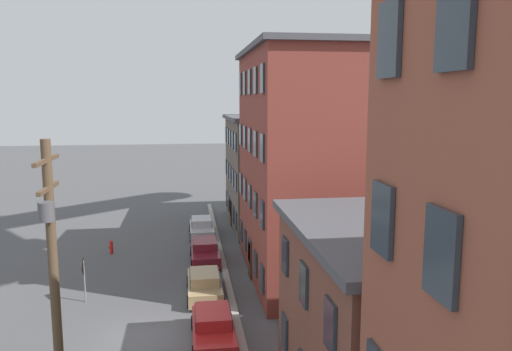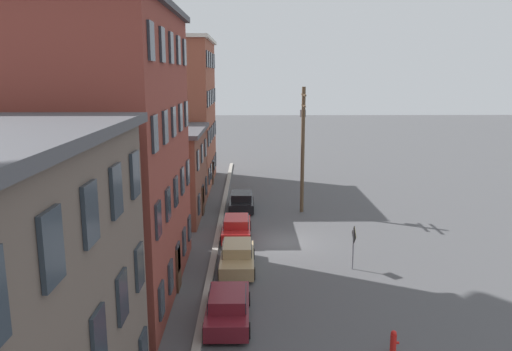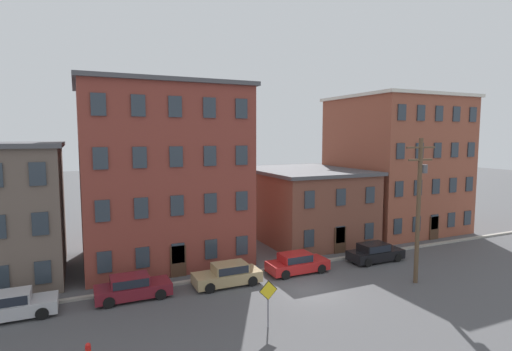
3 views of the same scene
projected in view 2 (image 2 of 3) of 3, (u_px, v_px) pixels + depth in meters
The scene contains 12 objects.
ground_plane at pixel (287, 242), 31.76m from camera, with size 200.00×200.00×0.00m, color #4C4C4F.
kerb_strip at pixel (217, 241), 31.68m from camera, with size 56.00×0.36×0.16m, color #9E998E.
apartment_midblock at pixel (77, 154), 23.46m from camera, with size 12.42×9.56×13.65m.
apartment_far at pixel (126, 172), 37.47m from camera, with size 9.57×11.92×6.59m.
apartment_annex at pixel (156, 113), 47.29m from camera, with size 11.73×11.01×13.76m.
car_maroon at pixel (228, 306), 21.44m from camera, with size 4.40×1.92×1.43m.
car_tan at pixel (237, 256), 27.34m from camera, with size 4.40×1.92×1.43m.
car_red at pixel (236, 227), 32.52m from camera, with size 4.40×1.92×1.43m.
car_black at pixel (241, 201), 39.24m from camera, with size 4.40×1.92×1.43m.
caution_sign at pixel (354, 240), 27.09m from camera, with size 1.03×0.08×2.47m.
utility_pole at pixel (303, 143), 37.84m from camera, with size 2.40×0.44×9.60m.
fire_hydrant at pixel (393, 342), 19.03m from camera, with size 0.24×0.34×0.96m.
Camera 2 is at (-30.24, 2.44, 10.52)m, focal length 35.00 mm.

